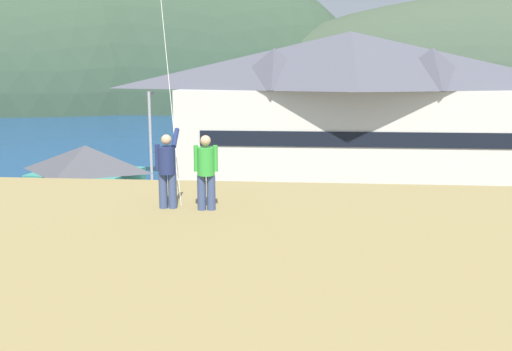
# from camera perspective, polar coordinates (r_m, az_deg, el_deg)

# --- Properties ---
(ground_plane) EXTENTS (600.00, 600.00, 0.00)m
(ground_plane) POSITION_cam_1_polar(r_m,az_deg,el_deg) (23.21, -4.62, -11.66)
(ground_plane) COLOR #66604C
(parking_lot_pad) EXTENTS (40.00, 20.00, 0.10)m
(parking_lot_pad) POSITION_cam_1_polar(r_m,az_deg,el_deg) (27.82, -2.87, -7.69)
(parking_lot_pad) COLOR gray
(parking_lot_pad) RESTS_ON ground
(bay_water) EXTENTS (360.00, 84.00, 0.03)m
(bay_water) POSITION_cam_1_polar(r_m,az_deg,el_deg) (81.71, 2.51, 4.44)
(bay_water) COLOR navy
(bay_water) RESTS_ON ground
(far_hill_west_ridge) EXTENTS (89.85, 70.19, 72.17)m
(far_hill_west_ridge) POSITION_cam_1_polar(r_m,az_deg,el_deg) (154.91, -21.68, 6.62)
(far_hill_west_ridge) COLOR #334733
(far_hill_west_ridge) RESTS_ON ground
(far_hill_east_peak) EXTENTS (96.01, 57.35, 73.30)m
(far_hill_east_peak) POSITION_cam_1_polar(r_m,az_deg,el_deg) (144.35, -7.41, 7.04)
(far_hill_east_peak) COLOR #334733
(far_hill_east_peak) RESTS_ON ground
(harbor_lodge) EXTENTS (27.48, 10.86, 11.93)m
(harbor_lodge) POSITION_cam_1_polar(r_m,az_deg,el_deg) (43.97, 9.64, 7.27)
(harbor_lodge) COLOR beige
(harbor_lodge) RESTS_ON ground
(storage_shed_near_lot) EXTENTS (6.28, 5.28, 4.83)m
(storage_shed_near_lot) POSITION_cam_1_polar(r_m,az_deg,el_deg) (32.25, -17.13, -1.09)
(storage_shed_near_lot) COLOR #338475
(storage_shed_near_lot) RESTS_ON ground
(wharf_dock) EXTENTS (3.20, 12.37, 0.70)m
(wharf_dock) POSITION_cam_1_polar(r_m,az_deg,el_deg) (56.79, -0.36, 2.08)
(wharf_dock) COLOR #70604C
(wharf_dock) RESTS_ON ground
(moored_boat_wharfside) EXTENTS (3.38, 8.64, 2.16)m
(moored_boat_wharfside) POSITION_cam_1_polar(r_m,az_deg,el_deg) (58.78, -3.84, 2.71)
(moored_boat_wharfside) COLOR #A8A399
(moored_boat_wharfside) RESTS_ON ground
(parked_car_mid_row_near) EXTENTS (4.31, 2.27, 1.82)m
(parked_car_mid_row_near) POSITION_cam_1_polar(r_m,az_deg,el_deg) (23.37, -13.00, -8.95)
(parked_car_mid_row_near) COLOR #9EA3A8
(parked_car_mid_row_near) RESTS_ON parking_lot_pad
(parked_car_front_row_red) EXTENTS (4.27, 2.20, 1.82)m
(parked_car_front_row_red) POSITION_cam_1_polar(r_m,az_deg,el_deg) (28.28, 4.25, -5.25)
(parked_car_front_row_red) COLOR navy
(parked_car_front_row_red) RESTS_ON parking_lot_pad
(parked_car_front_row_end) EXTENTS (4.23, 2.10, 1.82)m
(parked_car_front_row_end) POSITION_cam_1_polar(r_m,az_deg,el_deg) (28.18, -6.64, -5.35)
(parked_car_front_row_end) COLOR black
(parked_car_front_row_end) RESTS_ON parking_lot_pad
(parked_car_front_row_silver) EXTENTS (4.29, 2.23, 1.82)m
(parked_car_front_row_silver) POSITION_cam_1_polar(r_m,az_deg,el_deg) (22.84, 7.27, -9.22)
(parked_car_front_row_silver) COLOR #B28923
(parked_car_front_row_silver) RESTS_ON parking_lot_pad
(parking_light_pole) EXTENTS (0.24, 0.78, 7.61)m
(parking_light_pole) POSITION_cam_1_polar(r_m,az_deg,el_deg) (33.28, -10.87, 2.95)
(parking_light_pole) COLOR #ADADB2
(parking_light_pole) RESTS_ON parking_lot_pad
(person_kite_flyer) EXTENTS (0.51, 0.67, 1.86)m
(person_kite_flyer) POSITION_cam_1_polar(r_m,az_deg,el_deg) (12.90, -9.23, 0.75)
(person_kite_flyer) COLOR #384770
(person_kite_flyer) RESTS_ON grassy_hill_foreground
(person_companion) EXTENTS (0.55, 0.40, 1.74)m
(person_companion) POSITION_cam_1_polar(r_m,az_deg,el_deg) (12.62, -5.22, 0.56)
(person_companion) COLOR #384770
(person_companion) RESTS_ON grassy_hill_foreground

